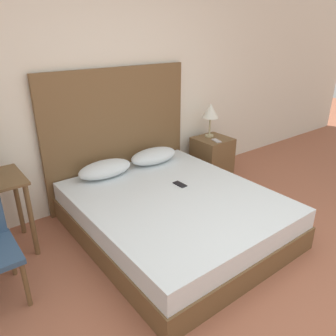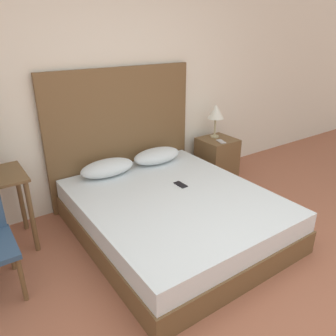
% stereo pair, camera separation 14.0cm
% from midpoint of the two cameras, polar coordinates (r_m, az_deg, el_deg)
% --- Properties ---
extents(ground_plane, '(16.00, 16.00, 0.00)m').
position_cam_midpoint_polar(ground_plane, '(2.65, 17.83, -23.62)').
color(ground_plane, '#9E5B42').
extents(wall_back, '(10.00, 0.06, 2.70)m').
position_cam_midpoint_polar(wall_back, '(3.71, -11.55, 14.51)').
color(wall_back, silver).
rests_on(wall_back, ground_plane).
extents(bed, '(1.69, 1.99, 0.41)m').
position_cam_midpoint_polar(bed, '(3.24, -0.17, -8.01)').
color(bed, brown).
rests_on(bed, ground_plane).
extents(headboard, '(1.78, 0.05, 1.50)m').
position_cam_midpoint_polar(headboard, '(3.81, -9.58, 5.60)').
color(headboard, brown).
rests_on(headboard, ground_plane).
extents(pillow_left, '(0.60, 0.31, 0.17)m').
position_cam_midpoint_polar(pillow_left, '(3.57, -12.00, -0.19)').
color(pillow_left, silver).
rests_on(pillow_left, bed).
extents(pillow_right, '(0.60, 0.31, 0.17)m').
position_cam_midpoint_polar(pillow_right, '(3.86, -3.54, 2.10)').
color(pillow_right, silver).
rests_on(pillow_right, bed).
extents(phone_on_bed, '(0.07, 0.15, 0.01)m').
position_cam_midpoint_polar(phone_on_bed, '(3.34, 0.88, -2.87)').
color(phone_on_bed, black).
rests_on(phone_on_bed, bed).
extents(nightstand, '(0.44, 0.44, 0.55)m').
position_cam_midpoint_polar(nightstand, '(4.45, 6.74, 1.82)').
color(nightstand, brown).
rests_on(nightstand, ground_plane).
extents(table_lamp, '(0.21, 0.21, 0.44)m').
position_cam_midpoint_polar(table_lamp, '(4.34, 6.49, 9.71)').
color(table_lamp, tan).
rests_on(table_lamp, nightstand).
extents(phone_on_nightstand, '(0.11, 0.16, 0.01)m').
position_cam_midpoint_polar(phone_on_nightstand, '(4.25, 7.48, 4.74)').
color(phone_on_nightstand, '#B7B7BC').
rests_on(phone_on_nightstand, nightstand).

